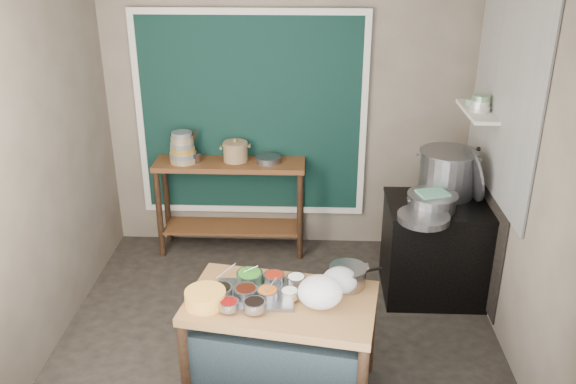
{
  "coord_description": "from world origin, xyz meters",
  "views": [
    {
      "loc": [
        0.23,
        -4.17,
        3.03
      ],
      "look_at": [
        0.05,
        0.25,
        1.09
      ],
      "focal_mm": 38.0,
      "sensor_mm": 36.0,
      "label": 1
    }
  ],
  "objects_px": {
    "prep_table": "(281,345)",
    "back_counter": "(231,207)",
    "stove_block": "(437,251)",
    "yellow_basin": "(205,298)",
    "stock_pot": "(447,173)",
    "saucepan": "(348,276)",
    "condiment_tray": "(255,294)",
    "ceramic_crock": "(235,152)",
    "steamer": "(432,202)",
    "utensil_cup": "(193,157)"
  },
  "relations": [
    {
      "from": "back_counter",
      "to": "steamer",
      "type": "xyz_separation_m",
      "value": [
        1.79,
        -0.85,
        0.47
      ]
    },
    {
      "from": "condiment_tray",
      "to": "prep_table",
      "type": "bearing_deg",
      "value": -10.44
    },
    {
      "from": "condiment_tray",
      "to": "steamer",
      "type": "relative_size",
      "value": 1.25
    },
    {
      "from": "back_counter",
      "to": "stove_block",
      "type": "xyz_separation_m",
      "value": [
        1.9,
        -0.73,
        -0.05
      ]
    },
    {
      "from": "prep_table",
      "to": "utensil_cup",
      "type": "bearing_deg",
      "value": 124.5
    },
    {
      "from": "prep_table",
      "to": "yellow_basin",
      "type": "height_order",
      "value": "yellow_basin"
    },
    {
      "from": "ceramic_crock",
      "to": "condiment_tray",
      "type": "bearing_deg",
      "value": -79.85
    },
    {
      "from": "yellow_basin",
      "to": "stock_pot",
      "type": "xyz_separation_m",
      "value": [
        1.85,
        1.58,
        0.28
      ]
    },
    {
      "from": "condiment_tray",
      "to": "yellow_basin",
      "type": "distance_m",
      "value": 0.33
    },
    {
      "from": "prep_table",
      "to": "back_counter",
      "type": "bearing_deg",
      "value": 115.89
    },
    {
      "from": "back_counter",
      "to": "saucepan",
      "type": "bearing_deg",
      "value": -60.38
    },
    {
      "from": "ceramic_crock",
      "to": "steamer",
      "type": "height_order",
      "value": "ceramic_crock"
    },
    {
      "from": "stock_pot",
      "to": "steamer",
      "type": "distance_m",
      "value": 0.38
    },
    {
      "from": "prep_table",
      "to": "yellow_basin",
      "type": "distance_m",
      "value": 0.66
    },
    {
      "from": "prep_table",
      "to": "stove_block",
      "type": "height_order",
      "value": "stove_block"
    },
    {
      "from": "prep_table",
      "to": "stock_pot",
      "type": "bearing_deg",
      "value": 57.23
    },
    {
      "from": "ceramic_crock",
      "to": "saucepan",
      "type": "bearing_deg",
      "value": -62.13
    },
    {
      "from": "stove_block",
      "to": "stock_pot",
      "type": "xyz_separation_m",
      "value": [
        0.06,
        0.2,
        0.65
      ]
    },
    {
      "from": "condiment_tray",
      "to": "ceramic_crock",
      "type": "relative_size",
      "value": 2.1
    },
    {
      "from": "ceramic_crock",
      "to": "steamer",
      "type": "relative_size",
      "value": 0.6
    },
    {
      "from": "ceramic_crock",
      "to": "stock_pot",
      "type": "relative_size",
      "value": 0.49
    },
    {
      "from": "condiment_tray",
      "to": "utensil_cup",
      "type": "height_order",
      "value": "utensil_cup"
    },
    {
      "from": "prep_table",
      "to": "back_counter",
      "type": "distance_m",
      "value": 2.12
    },
    {
      "from": "steamer",
      "to": "yellow_basin",
      "type": "bearing_deg",
      "value": -142.97
    },
    {
      "from": "back_counter",
      "to": "saucepan",
      "type": "distance_m",
      "value": 2.15
    },
    {
      "from": "back_counter",
      "to": "saucepan",
      "type": "relative_size",
      "value": 5.41
    },
    {
      "from": "back_counter",
      "to": "yellow_basin",
      "type": "xyz_separation_m",
      "value": [
        0.11,
        -2.11,
        0.33
      ]
    },
    {
      "from": "stove_block",
      "to": "steamer",
      "type": "bearing_deg",
      "value": -134.36
    },
    {
      "from": "saucepan",
      "to": "ceramic_crock",
      "type": "bearing_deg",
      "value": 95.84
    },
    {
      "from": "steamer",
      "to": "saucepan",
      "type": "bearing_deg",
      "value": -126.55
    },
    {
      "from": "yellow_basin",
      "to": "ceramic_crock",
      "type": "relative_size",
      "value": 1.08
    },
    {
      "from": "prep_table",
      "to": "ceramic_crock",
      "type": "height_order",
      "value": "ceramic_crock"
    },
    {
      "from": "condiment_tray",
      "to": "ceramic_crock",
      "type": "height_order",
      "value": "ceramic_crock"
    },
    {
      "from": "prep_table",
      "to": "back_counter",
      "type": "xyz_separation_m",
      "value": [
        -0.6,
        2.03,
        0.1
      ]
    },
    {
      "from": "prep_table",
      "to": "ceramic_crock",
      "type": "xyz_separation_m",
      "value": [
        -0.54,
        2.06,
        0.66
      ]
    },
    {
      "from": "stock_pot",
      "to": "ceramic_crock",
      "type": "bearing_deg",
      "value": 163.44
    },
    {
      "from": "yellow_basin",
      "to": "steamer",
      "type": "relative_size",
      "value": 0.64
    },
    {
      "from": "yellow_basin",
      "to": "stock_pot",
      "type": "relative_size",
      "value": 0.53
    },
    {
      "from": "ceramic_crock",
      "to": "steamer",
      "type": "distance_m",
      "value": 1.94
    },
    {
      "from": "prep_table",
      "to": "yellow_basin",
      "type": "bearing_deg",
      "value": -161.09
    },
    {
      "from": "stock_pot",
      "to": "stove_block",
      "type": "bearing_deg",
      "value": -106.31
    },
    {
      "from": "prep_table",
      "to": "stock_pot",
      "type": "xyz_separation_m",
      "value": [
        1.36,
        1.5,
        0.7
      ]
    },
    {
      "from": "prep_table",
      "to": "condiment_tray",
      "type": "height_order",
      "value": "condiment_tray"
    },
    {
      "from": "yellow_basin",
      "to": "utensil_cup",
      "type": "relative_size",
      "value": 1.69
    },
    {
      "from": "yellow_basin",
      "to": "ceramic_crock",
      "type": "height_order",
      "value": "ceramic_crock"
    },
    {
      "from": "stove_block",
      "to": "yellow_basin",
      "type": "height_order",
      "value": "yellow_basin"
    },
    {
      "from": "ceramic_crock",
      "to": "stock_pot",
      "type": "distance_m",
      "value": 1.98
    },
    {
      "from": "yellow_basin",
      "to": "utensil_cup",
      "type": "xyz_separation_m",
      "value": [
        -0.46,
        2.11,
        0.2
      ]
    },
    {
      "from": "stock_pot",
      "to": "steamer",
      "type": "relative_size",
      "value": 1.21
    },
    {
      "from": "prep_table",
      "to": "stove_block",
      "type": "xyz_separation_m",
      "value": [
        1.3,
        1.3,
        0.05
      ]
    }
  ]
}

